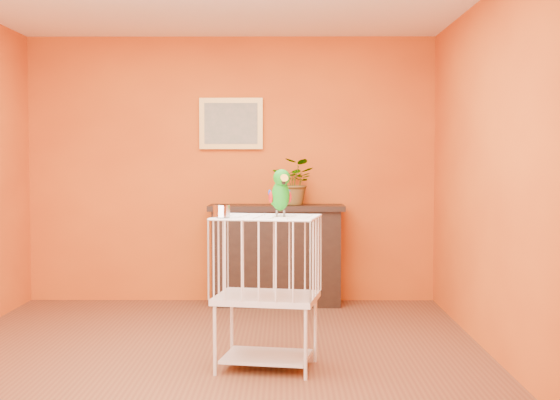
{
  "coord_description": "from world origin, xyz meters",
  "views": [
    {
      "loc": [
        0.53,
        -5.43,
        1.4
      ],
      "look_at": [
        0.5,
        -0.26,
        1.13
      ],
      "focal_mm": 50.0,
      "sensor_mm": 36.0,
      "label": 1
    }
  ],
  "objects": [
    {
      "name": "parrot",
      "position": [
        0.5,
        -0.27,
        1.18
      ],
      "size": [
        0.16,
        0.29,
        0.32
      ],
      "rotation": [
        0.0,
        0.0,
        0.24
      ],
      "color": "#59544C",
      "rests_on": "birdcage"
    },
    {
      "name": "birdcage",
      "position": [
        0.41,
        -0.28,
        0.53
      ],
      "size": [
        0.74,
        0.62,
        1.02
      ],
      "rotation": [
        0.0,
        0.0,
        -0.18
      ],
      "color": "silver",
      "rests_on": "ground"
    },
    {
      "name": "potted_plant",
      "position": [
        0.63,
        2.05,
        1.14
      ],
      "size": [
        0.53,
        0.56,
        0.35
      ],
      "primitive_type": "imported",
      "rotation": [
        0.0,
        0.0,
        -0.36
      ],
      "color": "#26722D",
      "rests_on": "console_cabinet"
    },
    {
      "name": "room_shell",
      "position": [
        0.0,
        0.0,
        1.58
      ],
      "size": [
        4.5,
        4.5,
        4.5
      ],
      "color": "#DD5E14",
      "rests_on": "ground"
    },
    {
      "name": "framed_picture",
      "position": [
        0.0,
        2.22,
        1.75
      ],
      "size": [
        0.62,
        0.04,
        0.5
      ],
      "color": "#C09344",
      "rests_on": "room_shell"
    },
    {
      "name": "feed_cup",
      "position": [
        0.12,
        -0.4,
        1.07
      ],
      "size": [
        0.11,
        0.11,
        0.08
      ],
      "primitive_type": "cylinder",
      "color": "silver",
      "rests_on": "birdcage"
    },
    {
      "name": "console_cabinet",
      "position": [
        0.45,
        2.02,
        0.48
      ],
      "size": [
        1.3,
        0.47,
        0.96
      ],
      "color": "black",
      "rests_on": "ground"
    },
    {
      "name": "ground",
      "position": [
        0.0,
        0.0,
        0.0
      ],
      "size": [
        4.5,
        4.5,
        0.0
      ],
      "primitive_type": "plane",
      "color": "brown",
      "rests_on": "ground"
    }
  ]
}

